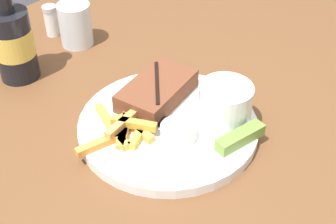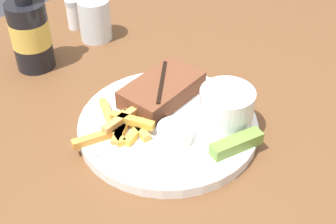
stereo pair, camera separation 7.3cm
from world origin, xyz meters
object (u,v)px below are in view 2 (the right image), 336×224
(coleslaw_cup, at_px, (227,105))
(fork_utensil, at_px, (128,139))
(dinner_plate, at_px, (168,126))
(dipping_sauce_cup, at_px, (175,132))
(pickle_spear, at_px, (236,144))
(beer_bottle, at_px, (30,31))
(steak_portion, at_px, (162,90))
(drinking_glass, at_px, (95,19))
(salt_shaker, at_px, (73,14))
(knife_utensil, at_px, (154,110))

(coleslaw_cup, bearing_deg, fork_utensil, 154.22)
(dinner_plate, distance_m, fork_utensil, 0.08)
(dipping_sauce_cup, xyz_separation_m, pickle_spear, (0.05, -0.08, -0.00))
(coleslaw_cup, bearing_deg, dipping_sauce_cup, 164.81)
(beer_bottle, bearing_deg, steak_portion, -69.04)
(coleslaw_cup, bearing_deg, drinking_glass, 87.75)
(steak_portion, xyz_separation_m, drinking_glass, (0.05, 0.26, 0.01))
(drinking_glass, bearing_deg, fork_utensil, -117.06)
(dipping_sauce_cup, xyz_separation_m, salt_shaker, (0.09, 0.42, 0.00))
(coleslaw_cup, relative_size, salt_shaker, 1.31)
(steak_portion, bearing_deg, pickle_spear, -89.81)
(drinking_glass, bearing_deg, steak_portion, -100.47)
(pickle_spear, bearing_deg, drinking_glass, 83.62)
(fork_utensil, height_order, drinking_glass, drinking_glass)
(beer_bottle, relative_size, salt_shaker, 3.23)
(pickle_spear, height_order, beer_bottle, beer_bottle)
(coleslaw_cup, bearing_deg, pickle_spear, -122.05)
(dipping_sauce_cup, distance_m, beer_bottle, 0.35)
(dipping_sauce_cup, distance_m, salt_shaker, 0.43)
(knife_utensil, distance_m, drinking_glass, 0.29)
(drinking_glass, bearing_deg, dinner_plate, -104.64)
(beer_bottle, bearing_deg, fork_utensil, -92.14)
(coleslaw_cup, height_order, knife_utensil, coleslaw_cup)
(steak_portion, xyz_separation_m, salt_shaker, (0.04, 0.33, -0.00))
(dinner_plate, relative_size, drinking_glass, 3.32)
(dipping_sauce_cup, bearing_deg, dinner_plate, 62.91)
(dipping_sauce_cup, bearing_deg, drinking_glass, 73.99)
(fork_utensil, bearing_deg, steak_portion, 29.08)
(steak_portion, height_order, beer_bottle, beer_bottle)
(dinner_plate, distance_m, steak_portion, 0.07)
(fork_utensil, xyz_separation_m, drinking_glass, (0.16, 0.31, 0.02))
(fork_utensil, xyz_separation_m, knife_utensil, (0.07, 0.03, 0.00))
(coleslaw_cup, distance_m, dipping_sauce_cup, 0.09)
(coleslaw_cup, xyz_separation_m, knife_utensil, (-0.07, 0.09, -0.03))
(coleslaw_cup, relative_size, pickle_spear, 0.99)
(dinner_plate, xyz_separation_m, beer_bottle, (-0.06, 0.31, 0.07))
(salt_shaker, bearing_deg, dipping_sauce_cup, -102.22)
(knife_utensil, height_order, drinking_glass, drinking_glass)
(dinner_plate, bearing_deg, pickle_spear, -73.00)
(steak_portion, height_order, dipping_sauce_cup, steak_portion)
(steak_portion, xyz_separation_m, knife_utensil, (-0.03, -0.02, -0.01))
(beer_bottle, distance_m, salt_shaker, 0.16)
(coleslaw_cup, bearing_deg, steak_portion, 106.60)
(steak_portion, height_order, knife_utensil, steak_portion)
(dinner_plate, distance_m, salt_shaker, 0.39)
(dipping_sauce_cup, distance_m, knife_utensil, 0.07)
(steak_portion, bearing_deg, fork_utensil, -157.62)
(salt_shaker, bearing_deg, dinner_plate, -100.67)
(salt_shaker, bearing_deg, pickle_spear, -94.33)
(coleslaw_cup, relative_size, fork_utensil, 0.63)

